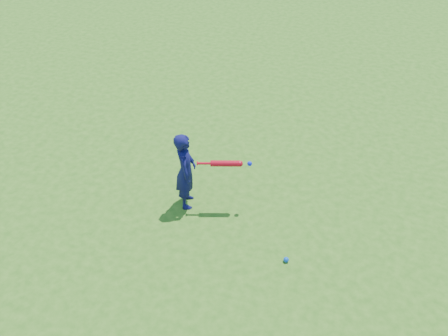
# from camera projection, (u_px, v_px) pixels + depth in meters

# --- Properties ---
(ground) EXTENTS (80.00, 80.00, 0.00)m
(ground) POSITION_uv_depth(u_px,v_px,m) (176.00, 194.00, 6.96)
(ground) COLOR #306718
(ground) RESTS_ON ground
(child) EXTENTS (0.38, 0.47, 1.12)m
(child) POSITION_uv_depth(u_px,v_px,m) (186.00, 171.00, 6.48)
(child) COLOR #10104D
(child) RESTS_ON ground
(ground_ball_blue) EXTENTS (0.07, 0.07, 0.07)m
(ground_ball_blue) POSITION_uv_depth(u_px,v_px,m) (286.00, 260.00, 5.97)
(ground_ball_blue) COLOR blue
(ground_ball_blue) RESTS_ON ground
(bat_swing) EXTENTS (0.68, 0.25, 0.08)m
(bat_swing) POSITION_uv_depth(u_px,v_px,m) (228.00, 164.00, 6.34)
(bat_swing) COLOR red
(bat_swing) RESTS_ON ground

